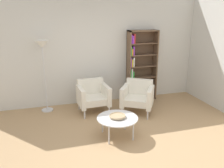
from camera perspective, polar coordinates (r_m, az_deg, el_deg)
name	(u,v)px	position (r m, az deg, el deg)	size (l,w,h in m)	color
ground_plane	(126,146)	(4.63, 3.20, -14.30)	(8.32, 8.32, 0.00)	tan
plaster_back_panel	(95,48)	(6.39, -4.03, 8.39)	(6.40, 0.12, 2.90)	silver
bookshelf_tall	(139,67)	(6.65, 6.42, 4.01)	(0.80, 0.30, 1.90)	brown
coffee_table_low	(117,119)	(4.77, 1.29, -8.20)	(0.80, 0.80, 0.40)	silver
decorative_bowl	(117,116)	(4.74, 1.30, -7.50)	(0.32, 0.32, 0.05)	tan
armchair_by_bookshelf	(138,96)	(5.88, 6.07, -2.84)	(0.94, 0.92, 0.78)	white
armchair_near_window	(93,95)	(5.91, -4.53, -2.69)	(0.76, 0.70, 0.78)	white
floor_lamp_torchiere	(43,53)	(5.91, -15.97, 7.06)	(0.32, 0.32, 1.74)	silver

